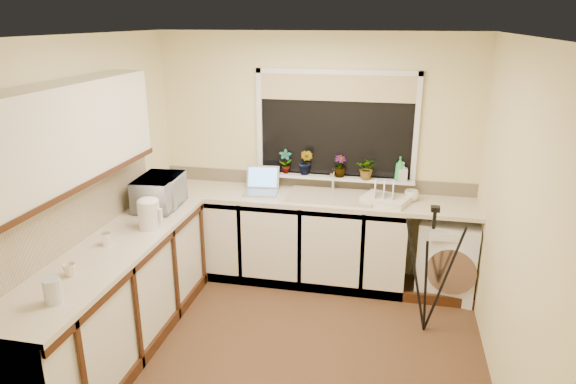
% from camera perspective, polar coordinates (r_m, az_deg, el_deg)
% --- Properties ---
extents(floor, '(3.20, 3.20, 0.00)m').
position_cam_1_polar(floor, '(4.43, -0.37, -16.61)').
color(floor, '#503720').
rests_on(floor, ground).
extents(ceiling, '(3.20, 3.20, 0.00)m').
position_cam_1_polar(ceiling, '(3.62, -0.46, 16.91)').
color(ceiling, white).
rests_on(ceiling, ground).
extents(wall_back, '(3.20, 0.00, 3.20)m').
position_cam_1_polar(wall_back, '(5.27, 3.07, 3.95)').
color(wall_back, beige).
rests_on(wall_back, ground).
extents(wall_front, '(3.20, 0.00, 3.20)m').
position_cam_1_polar(wall_front, '(2.56, -7.76, -13.05)').
color(wall_front, beige).
rests_on(wall_front, ground).
extents(wall_left, '(0.00, 3.00, 3.00)m').
position_cam_1_polar(wall_left, '(4.46, -20.92, -0.02)').
color(wall_left, beige).
rests_on(wall_left, ground).
extents(wall_right, '(0.00, 3.00, 3.00)m').
position_cam_1_polar(wall_right, '(3.87, 23.45, -3.15)').
color(wall_right, beige).
rests_on(wall_right, ground).
extents(base_cabinet_back, '(2.55, 0.60, 0.86)m').
position_cam_1_polar(base_cabinet_back, '(5.31, -1.07, -5.00)').
color(base_cabinet_back, silver).
rests_on(base_cabinet_back, floor).
extents(base_cabinet_left, '(0.54, 2.40, 0.86)m').
position_cam_1_polar(base_cabinet_left, '(4.39, -18.42, -11.40)').
color(base_cabinet_left, silver).
rests_on(base_cabinet_left, floor).
extents(worktop_back, '(3.20, 0.60, 0.04)m').
position_cam_1_polar(worktop_back, '(5.09, 2.47, -0.65)').
color(worktop_back, beige).
rests_on(worktop_back, base_cabinet_back).
extents(worktop_left, '(0.60, 2.40, 0.04)m').
position_cam_1_polar(worktop_left, '(4.19, -19.05, -6.05)').
color(worktop_left, beige).
rests_on(worktop_left, base_cabinet_left).
extents(upper_cabinet, '(0.28, 1.90, 0.70)m').
position_cam_1_polar(upper_cabinet, '(3.87, -23.38, 5.80)').
color(upper_cabinet, silver).
rests_on(upper_cabinet, wall_left).
extents(splashback_left, '(0.02, 2.40, 0.45)m').
position_cam_1_polar(splashback_left, '(4.26, -22.74, -2.57)').
color(splashback_left, beige).
rests_on(splashback_left, wall_left).
extents(splashback_back, '(3.20, 0.02, 0.14)m').
position_cam_1_polar(splashback_back, '(5.33, 3.00, 1.26)').
color(splashback_back, beige).
rests_on(splashback_back, wall_back).
extents(window_glass, '(1.50, 0.02, 1.00)m').
position_cam_1_polar(window_glass, '(5.15, 5.32, 7.28)').
color(window_glass, black).
rests_on(window_glass, wall_back).
extents(window_blind, '(1.50, 0.02, 0.25)m').
position_cam_1_polar(window_blind, '(5.07, 5.41, 11.38)').
color(window_blind, tan).
rests_on(window_blind, wall_back).
extents(windowsill, '(1.60, 0.14, 0.03)m').
position_cam_1_polar(windowsill, '(5.23, 5.08, 1.62)').
color(windowsill, white).
rests_on(windowsill, wall_back).
extents(sink, '(0.82, 0.46, 0.03)m').
position_cam_1_polar(sink, '(5.05, 4.72, -0.45)').
color(sink, tan).
rests_on(sink, worktop_back).
extents(faucet, '(0.03, 0.03, 0.24)m').
position_cam_1_polar(faucet, '(5.18, 5.00, 1.30)').
color(faucet, silver).
rests_on(faucet, worktop_back).
extents(washing_machine, '(0.63, 0.61, 0.76)m').
position_cam_1_polar(washing_machine, '(5.24, 17.37, -6.84)').
color(washing_machine, silver).
rests_on(washing_machine, floor).
extents(laptop, '(0.36, 0.35, 0.24)m').
position_cam_1_polar(laptop, '(5.19, -2.91, 0.73)').
color(laptop, '#9999A0').
rests_on(laptop, worktop_back).
extents(kettle, '(0.18, 0.18, 0.24)m').
position_cam_1_polar(kettle, '(4.42, -15.10, -2.44)').
color(kettle, silver).
rests_on(kettle, worktop_left).
extents(dish_rack, '(0.49, 0.43, 0.06)m').
position_cam_1_polar(dish_rack, '(4.96, 10.74, -0.85)').
color(dish_rack, silver).
rests_on(dish_rack, worktop_back).
extents(tripod, '(0.70, 0.70, 1.14)m').
position_cam_1_polar(tripod, '(4.49, 15.35, -8.38)').
color(tripod, black).
rests_on(tripod, floor).
extents(glass_jug, '(0.11, 0.11, 0.16)m').
position_cam_1_polar(glass_jug, '(3.52, -24.57, -9.90)').
color(glass_jug, '#B8BBC3').
rests_on(glass_jug, worktop_left).
extents(steel_jar, '(0.07, 0.07, 0.10)m').
position_cam_1_polar(steel_jar, '(4.22, -19.41, -4.93)').
color(steel_jar, white).
rests_on(steel_jar, worktop_left).
extents(microwave, '(0.38, 0.54, 0.29)m').
position_cam_1_polar(microwave, '(4.88, -14.02, -0.01)').
color(microwave, white).
rests_on(microwave, worktop_left).
extents(plant_a, '(0.15, 0.12, 0.25)m').
position_cam_1_polar(plant_a, '(5.26, -0.28, 3.38)').
color(plant_a, '#999999').
rests_on(plant_a, windowsill).
extents(plant_b, '(0.18, 0.17, 0.26)m').
position_cam_1_polar(plant_b, '(5.21, 1.99, 3.32)').
color(plant_b, '#999999').
rests_on(plant_b, windowsill).
extents(plant_c, '(0.16, 0.16, 0.22)m').
position_cam_1_polar(plant_c, '(5.17, 5.77, 2.85)').
color(plant_c, '#999999').
rests_on(plant_c, windowsill).
extents(plant_d, '(0.23, 0.21, 0.22)m').
position_cam_1_polar(plant_d, '(5.13, 8.74, 2.59)').
color(plant_d, '#999999').
rests_on(plant_d, windowsill).
extents(soap_bottle_green, '(0.10, 0.10, 0.24)m').
position_cam_1_polar(soap_bottle_green, '(5.14, 12.24, 2.53)').
color(soap_bottle_green, green).
rests_on(soap_bottle_green, windowsill).
extents(soap_bottle_clear, '(0.09, 0.09, 0.19)m').
position_cam_1_polar(soap_bottle_clear, '(5.14, 12.57, 2.21)').
color(soap_bottle_clear, '#999999').
rests_on(soap_bottle_clear, windowsill).
extents(cup_back, '(0.17, 0.17, 0.11)m').
position_cam_1_polar(cup_back, '(5.06, 13.47, -0.40)').
color(cup_back, silver).
rests_on(cup_back, worktop_back).
extents(cup_left, '(0.11, 0.11, 0.09)m').
position_cam_1_polar(cup_left, '(3.83, -22.98, -7.93)').
color(cup_left, beige).
rests_on(cup_left, worktop_left).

